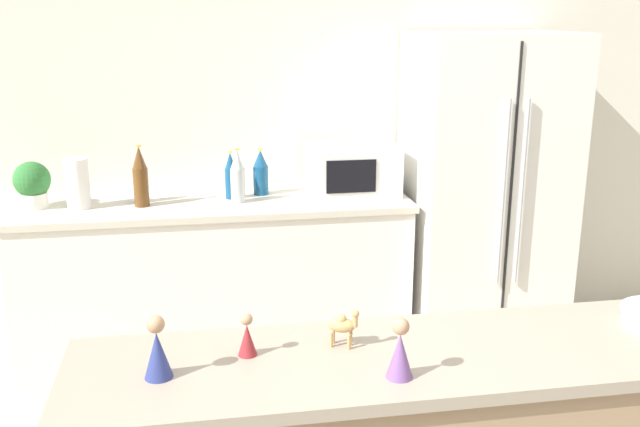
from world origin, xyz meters
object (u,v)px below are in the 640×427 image
potted_plant (32,184)px  back_bottle_4 (139,181)px  paper_towel_roll (77,183)px  refrigerator (484,194)px  back_bottle_2 (261,173)px  back_bottle_1 (231,176)px  wise_man_figurine_blue (247,337)px  back_bottle_3 (140,177)px  camel_figurine (343,324)px  wise_man_figurine_crimson (157,351)px  microwave (352,169)px  back_bottle_0 (238,177)px  wise_man_figurine_purple (400,352)px

potted_plant → back_bottle_4: 0.52m
paper_towel_roll → back_bottle_4: 0.31m
back_bottle_4 → refrigerator: bearing=-2.6°
back_bottle_2 → back_bottle_4: 0.65m
refrigerator → back_bottle_1: 1.41m
back_bottle_1 → wise_man_figurine_blue: back_bottle_1 is taller
back_bottle_3 → camel_figurine: 2.00m
back_bottle_3 → wise_man_figurine_crimson: (0.18, -1.98, -0.01)m
microwave → camel_figurine: 2.01m
back_bottle_2 → wise_man_figurine_crimson: 2.17m
wise_man_figurine_blue → potted_plant: bearing=116.0°
potted_plant → back_bottle_3: 0.54m
back_bottle_4 → back_bottle_3: bearing=-78.7°
paper_towel_roll → back_bottle_1: 0.78m
paper_towel_roll → back_bottle_1: (0.78, 0.07, -0.01)m
back_bottle_3 → camel_figurine: bearing=-70.4°
refrigerator → back_bottle_3: size_ratio=5.50×
refrigerator → potted_plant: size_ratio=7.29×
back_bottle_2 → paper_towel_roll: bearing=-172.2°
refrigerator → back_bottle_1: (-1.40, 0.09, 0.14)m
wise_man_figurine_blue → wise_man_figurine_crimson: 0.25m
back_bottle_2 → back_bottle_3: 0.64m
back_bottle_2 → back_bottle_1: bearing=-160.0°
back_bottle_1 → camel_figurine: bearing=-83.9°
camel_figurine → back_bottle_0: bearing=95.4°
camel_figurine → wise_man_figurine_blue: size_ratio=0.94×
wise_man_figurine_purple → back_bottle_3: bearing=110.6°
potted_plant → wise_man_figurine_purple: potted_plant is taller
back_bottle_0 → back_bottle_4: (-0.51, 0.09, -0.02)m
refrigerator → microwave: refrigerator is taller
refrigerator → back_bottle_4: refrigerator is taller
paper_towel_roll → wise_man_figurine_blue: size_ratio=2.13×
back_bottle_2 → wise_man_figurine_blue: size_ratio=2.09×
back_bottle_0 → potted_plant: bearing=176.7°
back_bottle_1 → wise_man_figurine_purple: 2.19m
paper_towel_roll → microwave: (1.44, 0.06, 0.01)m
camel_figurine → wise_man_figurine_purple: size_ratio=0.70×
camel_figurine → paper_towel_roll: bearing=117.4°
back_bottle_4 → potted_plant: bearing=-176.8°
back_bottle_2 → wise_man_figurine_crimson: (-0.45, -2.12, 0.02)m
back_bottle_2 → back_bottle_3: bearing=-167.3°
camel_figurine → wise_man_figurine_crimson: (-0.50, -0.09, 0.01)m
back_bottle_3 → back_bottle_4: size_ratio=1.34×
refrigerator → back_bottle_2: size_ratio=6.93×
refrigerator → microwave: (-0.74, 0.08, 0.15)m
refrigerator → wise_man_figurine_crimson: bearing=-130.5°
back_bottle_1 → back_bottle_3: bearing=-170.1°
back_bottle_1 → back_bottle_3: (-0.46, -0.08, 0.03)m
wise_man_figurine_crimson → paper_towel_roll: bearing=103.9°
paper_towel_roll → back_bottle_1: bearing=5.1°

